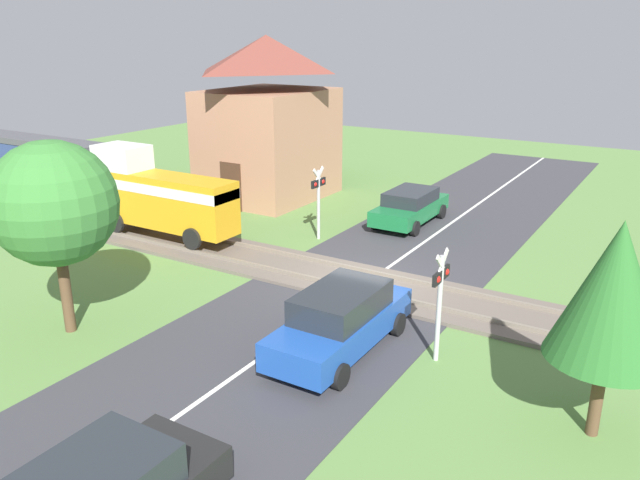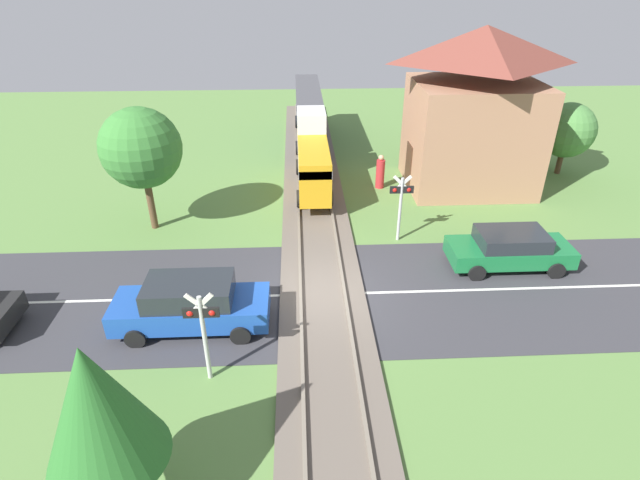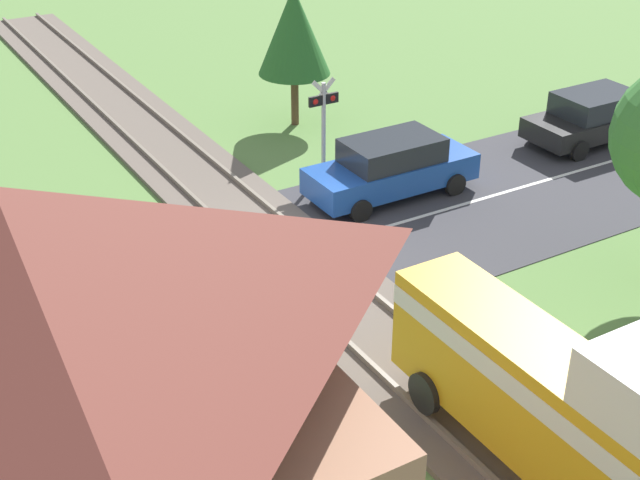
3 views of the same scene
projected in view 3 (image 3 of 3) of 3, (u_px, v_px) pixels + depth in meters
name	position (u px, v px, depth m)	size (l,w,h in m)	color
ground_plane	(286.00, 257.00, 20.79)	(60.00, 60.00, 0.00)	#5B8442
road_surface	(286.00, 256.00, 20.79)	(48.00, 6.40, 0.02)	#38383D
track_bed	(286.00, 254.00, 20.76)	(2.80, 48.00, 0.24)	#665B51
car_near_crossing	(392.00, 167.00, 23.25)	(4.59, 1.85, 1.62)	#1E4CA8
car_far_side	(0.00, 349.00, 16.33)	(4.30, 1.86, 1.40)	#197038
car_behind_queue	(594.00, 116.00, 26.55)	(4.30, 1.94, 1.53)	black
crossing_signal_west_approach	(324.00, 113.00, 24.06)	(0.90, 0.18, 2.74)	#B7B7B7
crossing_signal_east_approach	(224.00, 303.00, 15.82)	(0.90, 0.18, 2.74)	#B7B7B7
tree_beyond_track	(294.00, 31.00, 26.72)	(2.21, 2.21, 4.32)	brown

